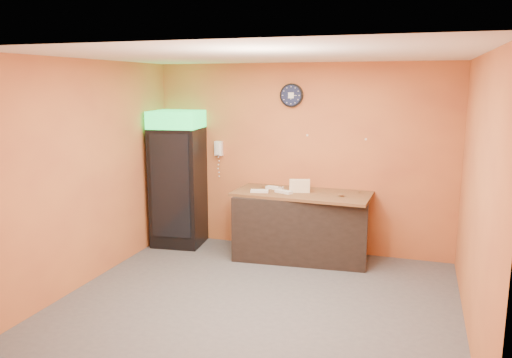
% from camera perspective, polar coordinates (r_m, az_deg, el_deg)
% --- Properties ---
extents(floor, '(4.50, 4.50, 0.00)m').
position_cam_1_polar(floor, '(6.03, 0.39, -13.68)').
color(floor, '#47474C').
rests_on(floor, ground).
extents(back_wall, '(4.50, 0.02, 2.80)m').
position_cam_1_polar(back_wall, '(7.49, 5.09, 2.37)').
color(back_wall, '#CE753A').
rests_on(back_wall, floor).
extents(left_wall, '(0.02, 4.00, 2.80)m').
position_cam_1_polar(left_wall, '(6.62, -18.48, 0.72)').
color(left_wall, '#CE753A').
rests_on(left_wall, floor).
extents(right_wall, '(0.02, 4.00, 2.80)m').
position_cam_1_polar(right_wall, '(5.36, 23.97, -1.96)').
color(right_wall, '#CE753A').
rests_on(right_wall, floor).
extents(ceiling, '(4.50, 4.00, 0.02)m').
position_cam_1_polar(ceiling, '(5.49, 0.43, 13.97)').
color(ceiling, white).
rests_on(ceiling, back_wall).
extents(beverage_cooler, '(0.81, 0.82, 2.09)m').
position_cam_1_polar(beverage_cooler, '(7.82, -8.99, -0.16)').
color(beverage_cooler, black).
rests_on(beverage_cooler, floor).
extents(prep_counter, '(1.93, 0.98, 0.93)m').
position_cam_1_polar(prep_counter, '(7.27, 5.21, -5.43)').
color(prep_counter, black).
rests_on(prep_counter, floor).
extents(wall_clock, '(0.34, 0.06, 0.34)m').
position_cam_1_polar(wall_clock, '(7.42, 4.07, 9.52)').
color(wall_clock, black).
rests_on(wall_clock, back_wall).
extents(wall_phone, '(0.12, 0.11, 0.23)m').
position_cam_1_polar(wall_phone, '(7.82, -4.31, 3.50)').
color(wall_phone, white).
rests_on(wall_phone, back_wall).
extents(butcher_paper, '(1.96, 0.95, 0.04)m').
position_cam_1_polar(butcher_paper, '(7.15, 5.28, -1.68)').
color(butcher_paper, brown).
rests_on(butcher_paper, prep_counter).
extents(sub_roll_stack, '(0.30, 0.17, 0.18)m').
position_cam_1_polar(sub_roll_stack, '(7.13, 5.01, -0.79)').
color(sub_roll_stack, '#F5E7BE').
rests_on(sub_roll_stack, butcher_paper).
extents(wrapped_sandwich_left, '(0.27, 0.15, 0.04)m').
position_cam_1_polar(wrapped_sandwich_left, '(7.11, 0.40, -1.38)').
color(wrapped_sandwich_left, silver).
rests_on(wrapped_sandwich_left, butcher_paper).
extents(wrapped_sandwich_mid, '(0.27, 0.19, 0.04)m').
position_cam_1_polar(wrapped_sandwich_mid, '(7.08, 3.19, -1.46)').
color(wrapped_sandwich_mid, silver).
rests_on(wrapped_sandwich_mid, butcher_paper).
extents(wrapped_sandwich_right, '(0.27, 0.14, 0.04)m').
position_cam_1_polar(wrapped_sandwich_right, '(7.33, 2.15, -1.01)').
color(wrapped_sandwich_right, silver).
rests_on(wrapped_sandwich_right, butcher_paper).
extents(kitchen_tool, '(0.06, 0.06, 0.06)m').
position_cam_1_polar(kitchen_tool, '(7.27, 2.77, -1.03)').
color(kitchen_tool, silver).
rests_on(kitchen_tool, butcher_paper).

